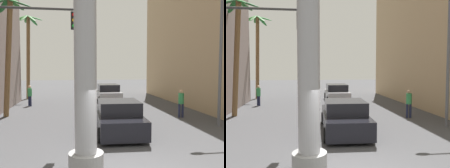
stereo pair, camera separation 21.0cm
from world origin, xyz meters
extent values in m
plane|color=#424244|center=(0.00, 10.00, 0.00)|extent=(89.53, 89.53, 0.00)
cube|color=tan|center=(10.38, 13.08, 6.92)|extent=(6.72, 18.69, 13.85)
cylinder|color=#9E9EA3|center=(-1.32, 0.31, 4.44)|extent=(0.62, 0.62, 8.88)
cylinder|color=gray|center=(-1.32, 0.31, 0.35)|extent=(1.00, 1.00, 0.70)
cylinder|color=#59595E|center=(5.90, 5.35, 3.67)|extent=(0.16, 0.16, 7.34)
cylinder|color=#333333|center=(-3.38, 3.82, 5.46)|extent=(5.03, 0.10, 0.10)
cube|color=black|center=(-1.62, 3.82, 5.01)|extent=(0.24, 0.24, 0.70)
sphere|color=red|center=(-1.62, 3.69, 5.23)|extent=(0.14, 0.14, 0.14)
sphere|color=yellow|center=(-1.62, 3.69, 5.01)|extent=(0.14, 0.14, 0.14)
sphere|color=green|center=(-1.62, 3.69, 4.79)|extent=(0.14, 0.14, 0.14)
cylinder|color=black|center=(-0.44, 6.84, 0.32)|extent=(0.25, 0.65, 0.64)
cylinder|color=black|center=(1.45, 6.77, 0.32)|extent=(0.25, 0.65, 0.64)
cylinder|color=black|center=(-0.58, 3.40, 0.32)|extent=(0.25, 0.65, 0.64)
cylinder|color=black|center=(1.31, 3.32, 0.32)|extent=(0.25, 0.65, 0.64)
cube|color=black|center=(0.44, 5.08, 0.56)|extent=(2.18, 5.00, 0.80)
cube|color=black|center=(0.42, 4.71, 1.26)|extent=(1.91, 2.14, 0.60)
cylinder|color=black|center=(0.56, 17.55, 0.32)|extent=(0.23, 0.64, 0.64)
cylinder|color=black|center=(2.39, 17.53, 0.32)|extent=(0.23, 0.64, 0.64)
cylinder|color=black|center=(0.52, 14.34, 0.32)|extent=(0.23, 0.64, 0.64)
cylinder|color=black|center=(2.35, 14.31, 0.32)|extent=(0.23, 0.64, 0.64)
cube|color=#99999E|center=(1.46, 15.93, 0.56)|extent=(1.99, 4.61, 0.80)
cube|color=black|center=(1.46, 15.93, 1.26)|extent=(1.81, 2.55, 0.60)
cylinder|color=brown|center=(-6.05, 18.85, 4.00)|extent=(0.51, 0.35, 8.00)
ellipsoid|color=#25792D|center=(-5.31, 18.81, 7.87)|extent=(1.53, 0.60, 0.53)
ellipsoid|color=#21732D|center=(-5.66, 19.58, 7.75)|extent=(1.03, 1.35, 0.86)
ellipsoid|color=#326A2D|center=(-6.28, 19.66, 7.87)|extent=(0.79, 1.53, 0.52)
ellipsoid|color=#297A2D|center=(-6.79, 19.15, 7.78)|extent=(1.44, 0.74, 0.80)
ellipsoid|color=#31742D|center=(-6.70, 18.54, 7.77)|extent=(1.37, 1.03, 0.82)
ellipsoid|color=#31612D|center=(-6.26, 18.21, 7.76)|extent=(0.71, 1.42, 0.86)
ellipsoid|color=#30612D|center=(-5.56, 18.37, 7.76)|extent=(1.18, 1.28, 0.84)
cylinder|color=brown|center=(-5.68, 9.75, 3.62)|extent=(0.77, 0.39, 7.24)
ellipsoid|color=#255D2D|center=(-4.93, 9.93, 7.10)|extent=(1.42, 0.46, 0.54)
ellipsoid|color=#2D712D|center=(-5.28, 10.59, 7.12)|extent=(1.02, 1.40, 0.47)
ellipsoid|color=#226B2D|center=(-6.06, 10.56, 7.03)|extent=(1.07, 1.29, 0.74)
ellipsoid|color=#26692D|center=(-5.23, 9.39, 7.11)|extent=(1.10, 1.35, 0.52)
cylinder|color=#1E233F|center=(-5.23, 14.05, 0.40)|extent=(0.14, 0.14, 0.80)
cylinder|color=#1E233F|center=(-5.08, 13.91, 0.40)|extent=(0.14, 0.14, 0.80)
cylinder|color=#338C4C|center=(-5.15, 13.98, 1.11)|extent=(0.48, 0.48, 0.63)
sphere|color=tan|center=(-5.15, 13.98, 1.54)|extent=(0.22, 0.22, 0.22)
cylinder|color=#1E233F|center=(4.80, 7.86, 0.43)|extent=(0.14, 0.14, 0.86)
cylinder|color=#1E233F|center=(5.00, 7.84, 0.43)|extent=(0.14, 0.14, 0.86)
cylinder|color=#338C4C|center=(4.90, 7.85, 1.18)|extent=(0.38, 0.38, 0.65)
sphere|color=tan|center=(4.90, 7.85, 1.62)|extent=(0.22, 0.22, 0.22)
camera|label=1|loc=(-1.63, -6.62, 3.11)|focal=40.00mm
camera|label=2|loc=(-1.42, -6.65, 3.11)|focal=40.00mm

